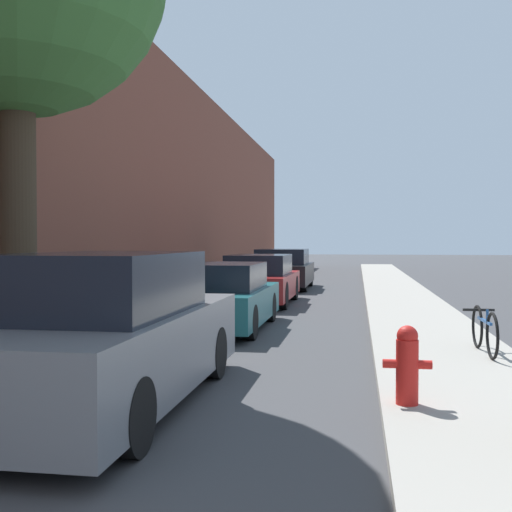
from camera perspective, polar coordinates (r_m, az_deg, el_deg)
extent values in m
plane|color=#3D3D3F|center=(16.28, 3.28, -4.53)|extent=(120.00, 120.00, 0.00)
cube|color=#9E998E|center=(16.83, -6.62, -4.14)|extent=(2.00, 52.00, 0.12)
cube|color=#9E998E|center=(16.24, 13.54, -4.37)|extent=(2.00, 52.00, 0.12)
cube|color=brown|center=(17.27, -11.00, 7.66)|extent=(0.70, 52.00, 7.14)
cylinder|color=black|center=(8.23, -14.07, -8.24)|extent=(0.22, 0.63, 0.63)
cylinder|color=black|center=(7.77, -3.92, -8.77)|extent=(0.22, 0.63, 0.63)
cylinder|color=black|center=(5.13, -11.32, -14.14)|extent=(0.22, 0.63, 0.63)
cube|color=slate|center=(6.62, -13.04, -8.34)|extent=(1.67, 4.55, 0.79)
cube|color=black|center=(6.37, -13.69, -2.42)|extent=(1.47, 2.36, 0.60)
cylinder|color=black|center=(13.37, -5.51, -4.53)|extent=(0.22, 0.60, 0.60)
cylinder|color=black|center=(13.06, 1.22, -4.67)|extent=(0.22, 0.60, 0.60)
cylinder|color=black|center=(11.06, -8.72, -5.79)|extent=(0.22, 0.60, 0.60)
cylinder|color=black|center=(10.68, -0.61, -6.03)|extent=(0.22, 0.60, 0.60)
cube|color=#1E6066|center=(12.00, -3.34, -4.40)|extent=(1.79, 3.92, 0.61)
cube|color=black|center=(11.80, -3.51, -1.83)|extent=(1.58, 2.04, 0.48)
cylinder|color=black|center=(18.08, -1.35, -2.85)|extent=(0.22, 0.68, 0.68)
cylinder|color=black|center=(17.87, 3.42, -2.91)|extent=(0.22, 0.68, 0.68)
cylinder|color=black|center=(15.56, -3.09, -3.55)|extent=(0.22, 0.68, 0.68)
cylinder|color=black|center=(15.31, 2.44, -3.63)|extent=(0.22, 0.68, 0.68)
cube|color=maroon|center=(16.68, 0.39, -2.68)|extent=(1.71, 4.16, 0.61)
cube|color=black|center=(16.48, 0.30, -0.77)|extent=(1.51, 2.16, 0.51)
cylinder|color=black|center=(23.35, 0.81, -1.86)|extent=(0.22, 0.70, 0.70)
cylinder|color=black|center=(23.17, 4.90, -1.89)|extent=(0.22, 0.70, 0.70)
cylinder|color=black|center=(20.81, -0.22, -2.26)|extent=(0.22, 0.70, 0.70)
cylinder|color=black|center=(20.61, 4.36, -2.30)|extent=(0.22, 0.70, 0.70)
cube|color=black|center=(21.96, 2.47, -1.60)|extent=(1.89, 4.15, 0.67)
cube|color=black|center=(21.77, 2.42, -0.05)|extent=(1.67, 2.16, 0.52)
cylinder|color=#423323|center=(8.37, -20.79, 4.18)|extent=(0.44, 0.44, 3.97)
cylinder|color=red|center=(6.26, 13.58, -10.21)|extent=(0.21, 0.21, 0.62)
sphere|color=red|center=(6.20, 13.60, -7.08)|extent=(0.20, 0.20, 0.20)
cylinder|color=red|center=(6.24, 12.08, -9.55)|extent=(0.14, 0.09, 0.09)
cylinder|color=red|center=(6.26, 15.08, -9.52)|extent=(0.14, 0.09, 0.09)
torus|color=black|center=(9.73, 19.48, -6.06)|extent=(0.06, 0.63, 0.63)
torus|color=black|center=(8.85, 20.69, -6.82)|extent=(0.06, 0.63, 0.63)
cube|color=#235193|center=(9.27, 20.06, -5.56)|extent=(0.06, 0.77, 0.04)
cylinder|color=#235193|center=(9.10, 20.29, -5.14)|extent=(0.04, 0.04, 0.17)
cube|color=black|center=(9.63, 19.58, -4.64)|extent=(0.44, 0.05, 0.04)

